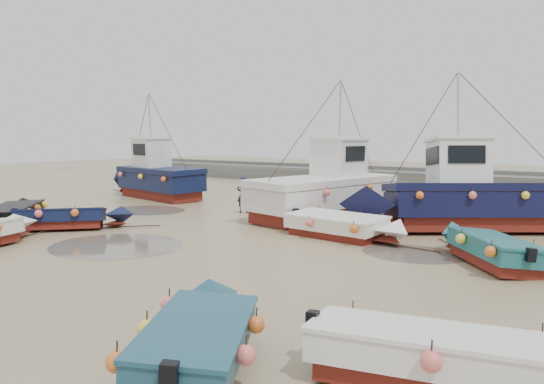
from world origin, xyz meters
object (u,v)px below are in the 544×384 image
at_px(dinghy_2, 201,331).
at_px(cabin_boat_1, 332,188).
at_px(dinghy_1, 70,216).
at_px(dinghy_5, 344,224).
at_px(person, 243,213).
at_px(dinghy_6, 487,245).
at_px(dinghy_3, 463,356).
at_px(dinghy_4, 16,212).
at_px(cabin_boat_2, 469,197).
at_px(cabin_boat_0, 155,175).

bearing_deg(dinghy_2, cabin_boat_1, 81.50).
distance_m(dinghy_1, cabin_boat_1, 11.35).
relative_size(dinghy_2, dinghy_5, 0.82).
relative_size(cabin_boat_1, person, 6.25).
distance_m(dinghy_5, person, 7.65).
height_order(dinghy_5, dinghy_6, same).
xyz_separation_m(dinghy_3, dinghy_4, (-19.67, 3.59, -0.00)).
xyz_separation_m(dinghy_3, cabin_boat_2, (-4.01, 13.46, 0.78)).
height_order(dinghy_1, dinghy_6, same).
distance_m(cabin_boat_0, person, 8.74).
relative_size(dinghy_5, cabin_boat_2, 0.65).
distance_m(dinghy_5, cabin_boat_1, 5.42).
bearing_deg(dinghy_6, cabin_boat_2, 70.25).
height_order(cabin_boat_0, cabin_boat_1, same).
height_order(dinghy_2, dinghy_5, same).
height_order(dinghy_5, cabin_boat_0, cabin_boat_0).
height_order(cabin_boat_0, person, cabin_boat_0).
distance_m(dinghy_3, dinghy_5, 11.58).
xyz_separation_m(dinghy_1, dinghy_5, (9.61, 4.90, -0.01)).
bearing_deg(dinghy_6, cabin_boat_1, 105.93).
bearing_deg(cabin_boat_1, dinghy_6, -23.68).
relative_size(dinghy_1, cabin_boat_2, 0.50).
relative_size(dinghy_4, cabin_boat_2, 0.55).
xyz_separation_m(cabin_boat_0, cabin_boat_2, (18.64, -0.22, -0.03)).
bearing_deg(dinghy_5, person, -105.91).
xyz_separation_m(dinghy_6, cabin_boat_0, (-20.74, 5.32, 0.80)).
distance_m(dinghy_4, cabin_boat_1, 13.75).
height_order(dinghy_1, dinghy_4, same).
height_order(dinghy_2, person, dinghy_2).
bearing_deg(cabin_boat_1, dinghy_2, -58.45).
bearing_deg(dinghy_6, person, 121.69).
distance_m(dinghy_6, person, 12.81).
relative_size(dinghy_2, dinghy_4, 0.97).
distance_m(dinghy_3, dinghy_4, 20.00).
distance_m(cabin_boat_1, person, 4.50).
bearing_deg(dinghy_1, dinghy_6, 56.95).
distance_m(dinghy_4, dinghy_6, 18.39).
xyz_separation_m(dinghy_6, person, (-12.29, 3.56, -0.55)).
bearing_deg(cabin_boat_1, person, -149.84).
bearing_deg(cabin_boat_0, person, -90.99).
xyz_separation_m(dinghy_1, cabin_boat_0, (-5.95, 9.42, 0.80)).
height_order(dinghy_2, dinghy_4, same).
relative_size(dinghy_5, cabin_boat_1, 0.54).
height_order(dinghy_4, dinghy_6, same).
bearing_deg(dinghy_3, dinghy_4, -115.30).
distance_m(dinghy_3, cabin_boat_1, 16.96).
height_order(dinghy_3, dinghy_5, same).
distance_m(cabin_boat_0, cabin_boat_2, 18.64).
xyz_separation_m(dinghy_6, cabin_boat_2, (-2.10, 5.10, 0.77)).
bearing_deg(dinghy_3, dinghy_1, -119.23).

